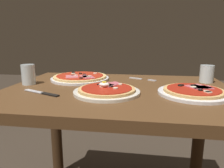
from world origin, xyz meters
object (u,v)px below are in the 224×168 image
water_glass_far (207,75)px  pizza_foreground (107,90)px  pizza_across_left (80,77)px  fork (140,79)px  knife (43,93)px  dining_table (118,116)px  pizza_across_right (193,92)px  water_glass_near (28,76)px

water_glass_far → pizza_foreground: bearing=-148.4°
pizza_across_left → fork: pizza_across_left is taller
fork → pizza_foreground: bearing=-112.7°
knife → fork: bearing=43.2°
pizza_foreground → knife: bearing=-169.6°
dining_table → knife: 0.35m
dining_table → fork: 0.28m
dining_table → pizza_across_right: (0.31, -0.06, 0.14)m
water_glass_near → pizza_foreground: bearing=-15.3°
fork → dining_table: bearing=-112.7°
knife → pizza_across_right: bearing=7.6°
dining_table → pizza_across_left: (-0.23, 0.17, 0.14)m
pizza_across_right → fork: bearing=127.4°
dining_table → pizza_across_left: bearing=143.9°
water_glass_near → dining_table: bearing=-2.7°
fork → water_glass_near: bearing=-159.3°
dining_table → pizza_foreground: (-0.04, -0.09, 0.14)m
knife → water_glass_far: bearing=24.8°
water_glass_near → fork: bearing=20.7°
dining_table → fork: (0.10, 0.23, 0.13)m
water_glass_far → fork: 0.34m
pizza_across_right → knife: size_ratio=1.51×
pizza_across_left → pizza_across_right: same height
knife → water_glass_near: bearing=134.1°
fork → pizza_across_right: bearing=-52.6°
fork → water_glass_far: bearing=-5.0°
fork → knife: (-0.39, -0.36, 0.00)m
dining_table → pizza_across_right: size_ratio=3.66×
dining_table → water_glass_near: bearing=177.3°
pizza_across_left → water_glass_far: bearing=2.5°
pizza_across_left → knife: (-0.06, -0.31, -0.01)m
dining_table → pizza_across_right: 0.35m
pizza_foreground → water_glass_near: (-0.41, 0.11, 0.03)m
water_glass_far → fork: size_ratio=0.60×
pizza_foreground → knife: size_ratio=1.47×
pizza_across_right → water_glass_near: water_glass_near is taller
dining_table → knife: knife is taller
pizza_foreground → knife: 0.26m
water_glass_far → knife: size_ratio=0.47×
water_glass_far → fork: bearing=175.0°
pizza_across_left → pizza_across_right: (0.54, -0.23, -0.00)m
pizza_foreground → water_glass_near: size_ratio=2.80×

